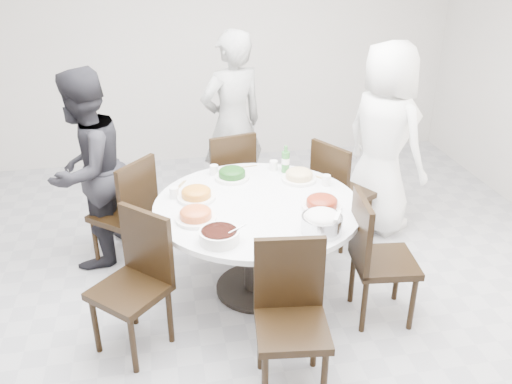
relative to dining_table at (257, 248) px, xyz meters
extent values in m
cube|color=#A3A3A8|center=(-0.16, -0.23, -0.38)|extent=(6.00, 6.00, 0.01)
cube|color=beige|center=(-0.16, 2.77, 1.02)|extent=(6.00, 0.01, 2.80)
cylinder|color=white|center=(0.00, 0.00, 0.00)|extent=(1.50, 1.50, 0.75)
cube|color=black|center=(0.88, 0.61, 0.10)|extent=(0.57, 0.57, 0.95)
cube|color=black|center=(-0.08, 1.07, 0.10)|extent=(0.50, 0.50, 0.95)
cube|color=black|center=(-1.00, 0.58, 0.10)|extent=(0.59, 0.59, 0.95)
cube|color=black|center=(-0.93, -0.48, 0.10)|extent=(0.59, 0.59, 0.95)
cube|color=black|center=(0.01, -1.02, 0.10)|extent=(0.47, 0.47, 0.95)
cube|color=black|center=(0.81, -0.47, 0.10)|extent=(0.46, 0.46, 0.95)
imported|color=white|center=(1.29, 0.79, 0.49)|extent=(0.86, 1.00, 1.72)
imported|color=black|center=(0.03, 1.38, 0.50)|extent=(0.75, 0.62, 1.76)
imported|color=black|center=(-1.24, 0.70, 0.44)|extent=(0.93, 0.99, 1.63)
cylinder|color=white|center=(-0.12, 0.46, 0.41)|extent=(0.27, 0.27, 0.07)
cylinder|color=white|center=(0.40, 0.33, 0.41)|extent=(0.27, 0.27, 0.07)
cylinder|color=white|center=(-0.42, 0.16, 0.41)|extent=(0.28, 0.28, 0.07)
cylinder|color=white|center=(0.44, -0.16, 0.41)|extent=(0.28, 0.28, 0.07)
cylinder|color=white|center=(-0.46, -0.16, 0.41)|extent=(0.28, 0.28, 0.07)
cylinder|color=silver|center=(0.34, -0.47, 0.43)|extent=(0.27, 0.27, 0.12)
cylinder|color=white|center=(-0.33, -0.47, 0.41)|extent=(0.26, 0.26, 0.08)
cylinder|color=#2F7631|center=(0.33, 0.51, 0.49)|extent=(0.06, 0.06, 0.23)
cylinder|color=white|center=(0.02, 0.61, 0.42)|extent=(0.07, 0.07, 0.08)
camera|label=1|loc=(-0.66, -3.41, 2.17)|focal=38.00mm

